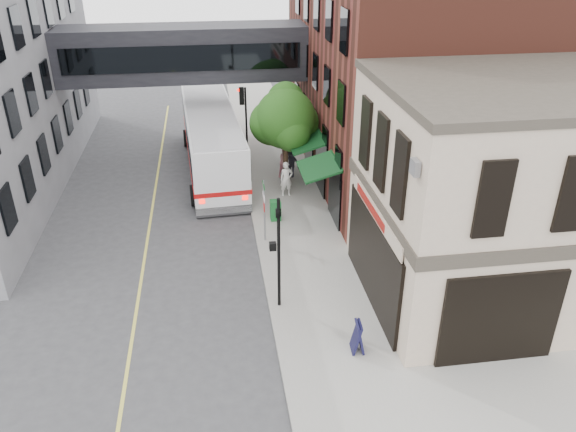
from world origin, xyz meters
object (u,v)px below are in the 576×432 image
object	(u,v)px
pedestrian_a	(286,179)
pedestrian_b	(285,162)
newspaper_box	(275,210)
bus	(212,138)
sandwich_board	(358,337)
pedestrian_c	(291,163)

from	to	relation	value
pedestrian_a	pedestrian_b	distance (m)	2.49
pedestrian_b	newspaper_box	bearing A→B (deg)	-131.37
bus	pedestrian_a	bearing A→B (deg)	-50.60
pedestrian_a	bus	bearing A→B (deg)	123.19
newspaper_box	sandwich_board	distance (m)	9.97
pedestrian_c	newspaper_box	xyz separation A→B (m)	(-1.54, -5.12, -0.35)
pedestrian_a	newspaper_box	xyz separation A→B (m)	(-0.92, -2.69, -0.43)
bus	sandwich_board	distance (m)	17.71
pedestrian_b	pedestrian_c	size ratio (longest dim) A/B	1.06
pedestrian_a	sandwich_board	distance (m)	12.56
bus	newspaper_box	distance (m)	7.91
pedestrian_b	pedestrian_c	bearing A→B (deg)	-37.21
pedestrian_c	sandwich_board	xyz separation A→B (m)	(0.03, -14.96, -0.30)
pedestrian_a	pedestrian_c	xyz separation A→B (m)	(0.61, 2.42, -0.08)
pedestrian_a	newspaper_box	world-z (taller)	pedestrian_a
bus	newspaper_box	world-z (taller)	bus
bus	pedestrian_b	xyz separation A→B (m)	(4.05, -2.10, -0.89)
pedestrian_b	pedestrian_c	xyz separation A→B (m)	(0.32, -0.05, -0.05)
bus	pedestrian_a	distance (m)	5.98
bus	newspaper_box	size ratio (longest dim) A/B	12.77
pedestrian_b	sandwich_board	distance (m)	15.02
bus	sandwich_board	bearing A→B (deg)	-75.57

